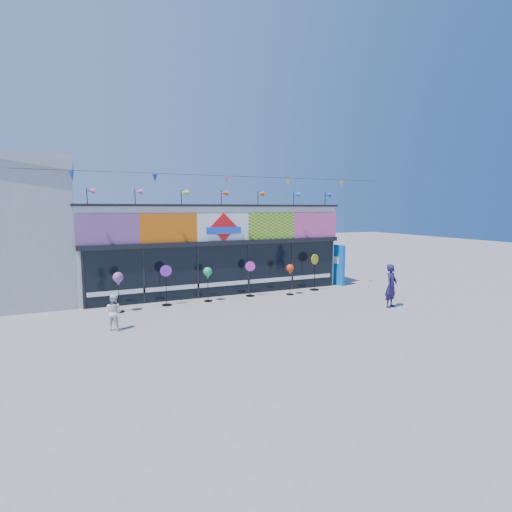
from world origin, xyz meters
TOP-DOWN VIEW (x-y plane):
  - ground at (0.00, 0.00)m, footprint 80.00×80.00m
  - kite_shop at (0.00, 5.94)m, footprint 16.00×5.70m
  - blue_sign at (6.22, 3.54)m, footprint 0.31×1.04m
  - spinner_0 at (-4.60, 2.35)m, footprint 0.39×0.39m
  - spinner_1 at (-2.73, 2.69)m, footprint 0.46×0.42m
  - spinner_2 at (-0.98, 2.67)m, footprint 0.37×0.37m
  - spinner_3 at (1.05, 2.85)m, footprint 0.42×0.40m
  - spinner_4 at (2.82, 2.37)m, footprint 0.36×0.36m
  - spinner_5 at (4.42, 2.82)m, footprint 0.48×0.44m
  - adult_man at (5.35, -1.31)m, footprint 0.74×0.63m
  - child at (-4.98, 0.09)m, footprint 0.66×0.60m

SIDE VIEW (x-z plane):
  - ground at x=0.00m, z-range 0.00..0.00m
  - child at x=-4.98m, z-range 0.00..1.18m
  - spinner_3 at x=1.05m, z-range 0.05..1.62m
  - adult_man at x=5.35m, z-range 0.00..1.73m
  - spinner_1 at x=-2.73m, z-range 0.05..1.70m
  - spinner_5 at x=4.42m, z-range 0.05..1.79m
  - blue_sign at x=6.22m, z-range 0.01..2.07m
  - spinner_4 at x=2.82m, z-range 0.42..1.83m
  - spinner_2 at x=-0.98m, z-range 0.44..1.91m
  - spinner_0 at x=-4.60m, z-range 0.46..2.01m
  - kite_shop at x=0.00m, z-range -0.61..4.70m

